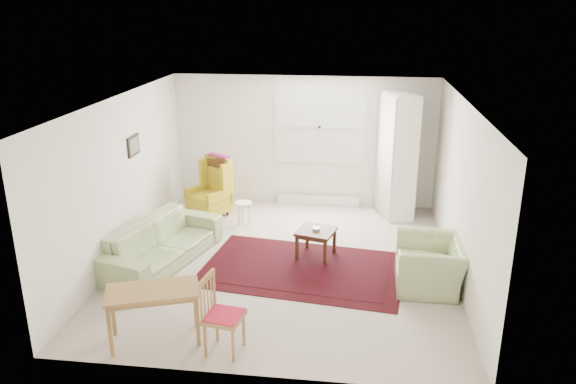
# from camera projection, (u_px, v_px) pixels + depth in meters

# --- Properties ---
(room) EXTENTS (5.04, 5.54, 2.51)m
(room) POSITION_uv_depth(u_px,v_px,m) (289.00, 181.00, 8.39)
(room) COLOR #BEAEA2
(room) RESTS_ON ground
(rug) EXTENTS (3.16, 2.25, 0.03)m
(rug) POSITION_uv_depth(u_px,v_px,m) (303.00, 269.00, 8.39)
(rug) COLOR black
(rug) RESTS_ON ground
(sofa) EXTENTS (1.45, 2.38, 0.90)m
(sofa) POSITION_uv_depth(u_px,v_px,m) (161.00, 235.00, 8.49)
(sofa) COLOR #97AB72
(sofa) RESTS_ON ground
(armchair) EXTENTS (0.95, 1.08, 0.82)m
(armchair) POSITION_uv_depth(u_px,v_px,m) (431.00, 259.00, 7.77)
(armchair) COLOR #97AB72
(armchair) RESTS_ON ground
(wingback_chair) EXTENTS (0.90, 0.92, 1.12)m
(wingback_chair) POSITION_uv_depth(u_px,v_px,m) (208.00, 187.00, 10.31)
(wingback_chair) COLOR #B29C1B
(wingback_chair) RESTS_ON ground
(coffee_table) EXTENTS (0.67, 0.67, 0.45)m
(coffee_table) POSITION_uv_depth(u_px,v_px,m) (316.00, 243.00, 8.76)
(coffee_table) COLOR #3C1E12
(coffee_table) RESTS_ON ground
(stool) EXTENTS (0.35, 0.35, 0.41)m
(stool) POSITION_uv_depth(u_px,v_px,m) (244.00, 213.00, 10.05)
(stool) COLOR white
(stool) RESTS_ON ground
(cabinet) EXTENTS (0.73, 1.01, 2.28)m
(cabinet) POSITION_uv_depth(u_px,v_px,m) (397.00, 155.00, 10.23)
(cabinet) COLOR white
(cabinet) RESTS_ON ground
(desk) EXTENTS (1.17, 0.85, 0.67)m
(desk) POSITION_uv_depth(u_px,v_px,m) (154.00, 315.00, 6.54)
(desk) COLOR #A17541
(desk) RESTS_ON ground
(desk_chair) EXTENTS (0.47, 0.47, 0.94)m
(desk_chair) POSITION_uv_depth(u_px,v_px,m) (224.00, 315.00, 6.28)
(desk_chair) COLOR #A17541
(desk_chair) RESTS_ON ground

